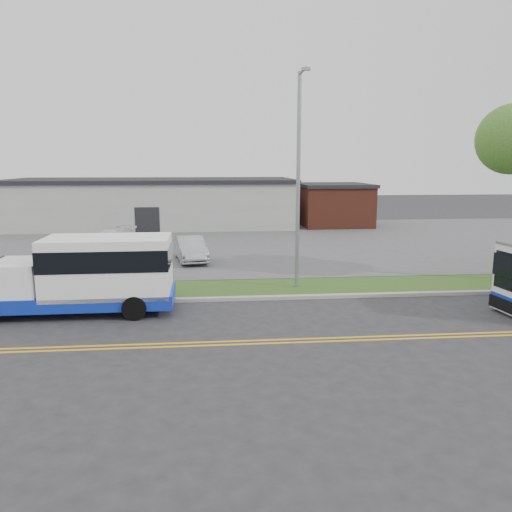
{
  "coord_description": "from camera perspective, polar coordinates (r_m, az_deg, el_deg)",
  "views": [
    {
      "loc": [
        -1.0,
        -19.32,
        5.71
      ],
      "look_at": [
        1.1,
        2.7,
        1.6
      ],
      "focal_mm": 35.0,
      "sensor_mm": 36.0,
      "label": 1
    }
  ],
  "objects": [
    {
      "name": "shuttle_bus",
      "position": [
        20.23,
        -18.59,
        -1.83
      ],
      "size": [
        7.73,
        2.66,
        2.95
      ],
      "rotation": [
        0.0,
        0.0,
        0.01
      ],
      "color": "#0F2AA6",
      "rests_on": "ground"
    },
    {
      "name": "curb",
      "position": [
        21.21,
        -2.57,
        -4.89
      ],
      "size": [
        80.0,
        0.3,
        0.15
      ],
      "primitive_type": "cube",
      "color": "#9E9B93",
      "rests_on": "ground"
    },
    {
      "name": "parking_lot",
      "position": [
        36.77,
        -3.84,
        1.65
      ],
      "size": [
        80.0,
        25.0,
        0.1
      ],
      "primitive_type": "cube",
      "color": "#4C4C4F",
      "rests_on": "ground"
    },
    {
      "name": "pedestrian",
      "position": [
        21.99,
        -13.87,
        -2.25
      ],
      "size": [
        0.75,
        0.69,
        1.73
      ],
      "primitive_type": "imported",
      "rotation": [
        0.0,
        0.0,
        3.7
      ],
      "color": "black",
      "rests_on": "verge"
    },
    {
      "name": "commercial_building",
      "position": [
        46.72,
        -11.65,
        5.99
      ],
      "size": [
        25.4,
        10.4,
        4.35
      ],
      "color": "#9E9E99",
      "rests_on": "ground"
    },
    {
      "name": "verge",
      "position": [
        22.95,
        -2.8,
        -3.76
      ],
      "size": [
        80.0,
        3.3,
        0.1
      ],
      "primitive_type": "cube",
      "color": "#32521B",
      "rests_on": "ground"
    },
    {
      "name": "ground",
      "position": [
        20.17,
        -2.41,
        -5.93
      ],
      "size": [
        140.0,
        140.0,
        0.0
      ],
      "primitive_type": "plane",
      "color": "#28282B",
      "rests_on": "ground"
    },
    {
      "name": "parked_car_a",
      "position": [
        29.34,
        -7.5,
        0.83
      ],
      "size": [
        2.26,
        4.52,
        1.42
      ],
      "primitive_type": "imported",
      "rotation": [
        0.0,
        0.0,
        0.18
      ],
      "color": "#9FA3A6",
      "rests_on": "parking_lot"
    },
    {
      "name": "parked_car_b",
      "position": [
        35.5,
        -16.19,
        2.04
      ],
      "size": [
        3.24,
        4.66,
        1.25
      ],
      "primitive_type": "imported",
      "rotation": [
        0.0,
        0.0,
        -0.38
      ],
      "color": "white",
      "rests_on": "parking_lot"
    },
    {
      "name": "lane_line_south",
      "position": [
        16.24,
        -1.6,
        -10.05
      ],
      "size": [
        70.0,
        0.12,
        0.01
      ],
      "primitive_type": "cube",
      "color": "gold",
      "rests_on": "ground"
    },
    {
      "name": "grocery_bag_right",
      "position": [
        22.35,
        -12.93,
        -3.86
      ],
      "size": [
        0.32,
        0.32,
        0.32
      ],
      "primitive_type": "sphere",
      "color": "white",
      "rests_on": "verge"
    },
    {
      "name": "lane_line_north",
      "position": [
        16.52,
        -1.68,
        -9.69
      ],
      "size": [
        70.0,
        0.12,
        0.01
      ],
      "primitive_type": "cube",
      "color": "gold",
      "rests_on": "ground"
    },
    {
      "name": "streetlight_near",
      "position": [
        22.41,
        4.89,
        9.27
      ],
      "size": [
        0.35,
        1.53,
        9.5
      ],
      "color": "gray",
      "rests_on": "verge"
    },
    {
      "name": "grocery_bag_left",
      "position": [
        21.96,
        -14.66,
        -4.2
      ],
      "size": [
        0.32,
        0.32,
        0.32
      ],
      "primitive_type": "sphere",
      "color": "white",
      "rests_on": "verge"
    },
    {
      "name": "brick_wing",
      "position": [
        46.91,
        8.79,
        5.83
      ],
      "size": [
        6.3,
        7.3,
        3.9
      ],
      "color": "brown",
      "rests_on": "ground"
    }
  ]
}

